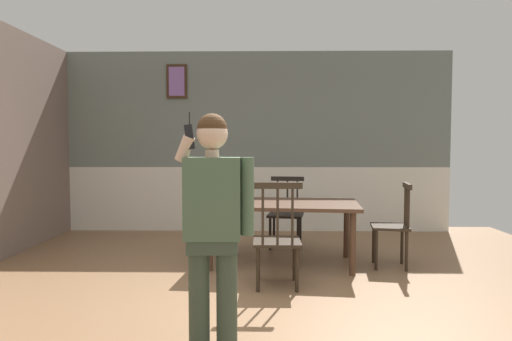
% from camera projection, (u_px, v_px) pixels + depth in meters
% --- Properties ---
extents(ground_plane, '(7.91, 7.91, 0.00)m').
position_uv_depth(ground_plane, '(249.00, 311.00, 3.74)').
color(ground_plane, '#846042').
extents(room_back_partition, '(6.17, 0.17, 2.87)m').
position_uv_depth(room_back_partition, '(256.00, 145.00, 7.26)').
color(room_back_partition, slate).
rests_on(room_back_partition, ground_plane).
extents(dining_table, '(1.84, 1.16, 0.72)m').
position_uv_depth(dining_table, '(282.00, 209.00, 5.23)').
color(dining_table, '#4C3323').
rests_on(dining_table, ground_plane).
extents(chair_near_window, '(0.46, 0.46, 0.96)m').
position_uv_depth(chair_near_window, '(393.00, 226.00, 5.09)').
color(chair_near_window, '#2D2319').
rests_on(chair_near_window, ground_plane).
extents(chair_by_doorway, '(0.46, 0.46, 1.04)m').
position_uv_depth(chair_by_doorway, '(277.00, 238.00, 4.36)').
color(chair_by_doorway, '#2D2319').
rests_on(chair_by_doorway, ground_plane).
extents(chair_at_table_head, '(0.53, 0.53, 0.95)m').
position_uv_depth(chair_at_table_head, '(286.00, 213.00, 6.11)').
color(chair_at_table_head, black).
rests_on(chair_at_table_head, ground_plane).
extents(person_figure, '(0.53, 0.22, 1.59)m').
position_uv_depth(person_figure, '(214.00, 219.00, 2.97)').
color(person_figure, '#3A493A').
rests_on(person_figure, ground_plane).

